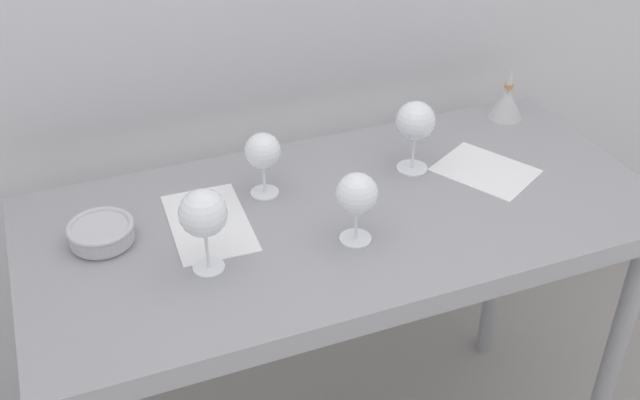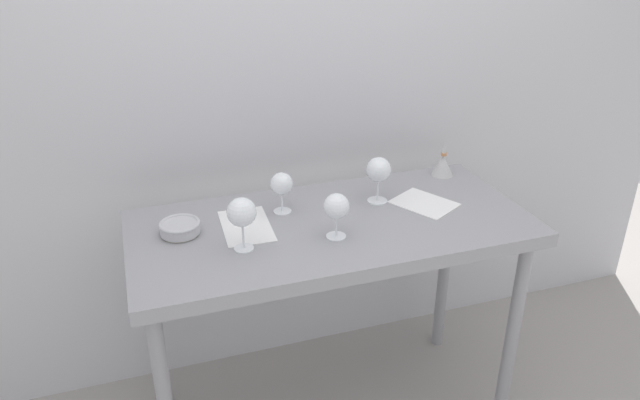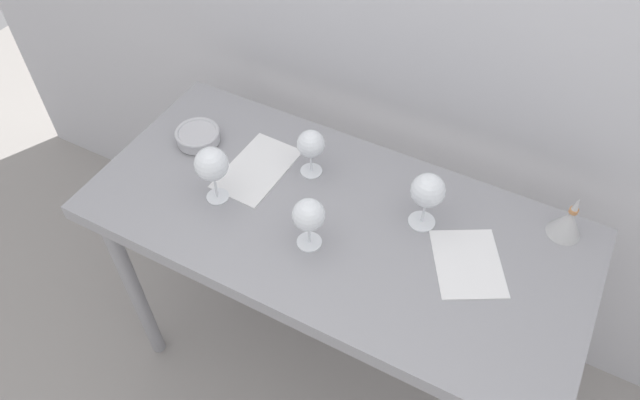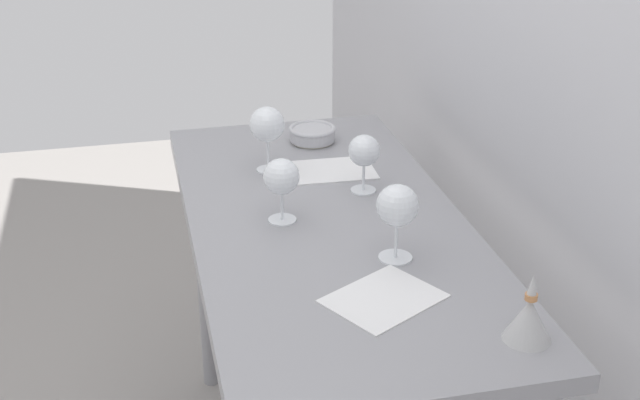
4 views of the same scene
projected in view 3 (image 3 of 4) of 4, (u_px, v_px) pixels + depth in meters
name	position (u px, v px, depth m)	size (l,w,h in m)	color
ground_plane	(331.00, 363.00, 2.29)	(6.00, 6.00, 0.00)	gray
back_wall	(419.00, 3.00, 1.61)	(3.80, 0.04, 2.60)	silver
steel_counter	(334.00, 241.00, 1.70)	(1.40, 0.65, 0.90)	gray
wine_glass_near_center	(309.00, 216.00, 1.48)	(0.09, 0.09, 0.16)	white
wine_glass_far_left	(311.00, 145.00, 1.66)	(0.08, 0.08, 0.15)	white
wine_glass_far_right	(428.00, 192.00, 1.52)	(0.09, 0.09, 0.17)	white
wine_glass_near_left	(212.00, 165.00, 1.57)	(0.09, 0.09, 0.18)	white
tasting_sheet_upper	(468.00, 263.00, 1.51)	(0.17, 0.22, 0.00)	white
tasting_sheet_lower	(257.00, 169.00, 1.74)	(0.16, 0.27, 0.00)	white
tasting_bowl	(198.00, 136.00, 1.80)	(0.14, 0.14, 0.05)	beige
decanter_funnel	(568.00, 222.00, 1.55)	(0.09, 0.09, 0.14)	#B6B6B6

